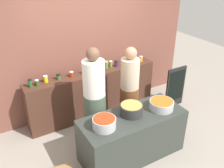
{
  "coord_description": "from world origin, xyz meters",
  "views": [
    {
      "loc": [
        -1.91,
        -2.93,
        3.04
      ],
      "look_at": [
        0.0,
        0.35,
        1.05
      ],
      "focal_mm": 40.17,
      "sensor_mm": 36.0,
      "label": 1
    }
  ],
  "objects": [
    {
      "name": "ground",
      "position": [
        0.0,
        0.0,
        0.0
      ],
      "size": [
        12.0,
        12.0,
        0.0
      ],
      "primitive_type": "plane",
      "color": "gray"
    },
    {
      "name": "preserve_jar_1",
      "position": [
        -1.08,
        1.1,
        1.02
      ],
      "size": [
        0.07,
        0.07,
        0.11
      ],
      "color": "#334C23",
      "rests_on": "display_shelf"
    },
    {
      "name": "preserve_jar_11",
      "position": [
        0.98,
        1.1,
        1.03
      ],
      "size": [
        0.08,
        0.08,
        0.12
      ],
      "color": "red",
      "rests_on": "display_shelf"
    },
    {
      "name": "preserve_jar_3",
      "position": [
        -0.68,
        1.14,
        1.02
      ],
      "size": [
        0.08,
        0.08,
        0.1
      ],
      "color": "#3C6038",
      "rests_on": "display_shelf"
    },
    {
      "name": "preserve_jar_8",
      "position": [
        0.33,
        1.16,
        1.04
      ],
      "size": [
        0.08,
        0.08,
        0.14
      ],
      "color": "olive",
      "rests_on": "display_shelf"
    },
    {
      "name": "prep_table",
      "position": [
        0.0,
        -0.3,
        0.39
      ],
      "size": [
        1.7,
        0.7,
        0.78
      ],
      "primitive_type": "cube",
      "color": "#303631",
      "rests_on": "ground"
    },
    {
      "name": "display_shelf",
      "position": [
        0.0,
        1.1,
        0.48
      ],
      "size": [
        2.7,
        0.36,
        0.97
      ],
      "primitive_type": "cube",
      "color": "#482A1F",
      "rests_on": "ground"
    },
    {
      "name": "cook_in_cap",
      "position": [
        0.36,
        0.35,
        0.75
      ],
      "size": [
        0.35,
        0.35,
        1.65
      ],
      "color": "brown",
      "rests_on": "ground"
    },
    {
      "name": "cook_with_tongs",
      "position": [
        -0.36,
        0.3,
        0.81
      ],
      "size": [
        0.38,
        0.38,
        1.78
      ],
      "color": "#485746",
      "rests_on": "ground"
    },
    {
      "name": "cooking_pot_center",
      "position": [
        0.01,
        -0.24,
        0.87
      ],
      "size": [
        0.36,
        0.36,
        0.17
      ],
      "color": "#2D2D2D",
      "rests_on": "prep_table"
    },
    {
      "name": "preserve_jar_10",
      "position": [
        0.55,
        1.12,
        1.03
      ],
      "size": [
        0.08,
        0.08,
        0.12
      ],
      "color": "#47205C",
      "rests_on": "display_shelf"
    },
    {
      "name": "preserve_jar_12",
      "position": [
        1.15,
        1.08,
        1.03
      ],
      "size": [
        0.07,
        0.07,
        0.12
      ],
      "color": "gold",
      "rests_on": "display_shelf"
    },
    {
      "name": "storefront_wall",
      "position": [
        0.0,
        1.45,
        1.5
      ],
      "size": [
        4.8,
        0.12,
        3.0
      ],
      "primitive_type": "cube",
      "color": "brown",
      "rests_on": "ground"
    },
    {
      "name": "cooking_pot_left",
      "position": [
        -0.53,
        -0.34,
        0.86
      ],
      "size": [
        0.34,
        0.34,
        0.17
      ],
      "color": "#B7B7BC",
      "rests_on": "prep_table"
    },
    {
      "name": "preserve_jar_6",
      "position": [
        0.0,
        1.08,
        1.04
      ],
      "size": [
        0.07,
        0.07,
        0.14
      ],
      "color": "#729B1A",
      "rests_on": "display_shelf"
    },
    {
      "name": "preserve_jar_5",
      "position": [
        -0.14,
        1.08,
        1.04
      ],
      "size": [
        0.09,
        0.09,
        0.14
      ],
      "color": "yellow",
      "rests_on": "display_shelf"
    },
    {
      "name": "preserve_jar_9",
      "position": [
        0.45,
        1.17,
        1.03
      ],
      "size": [
        0.07,
        0.07,
        0.12
      ],
      "color": "olive",
      "rests_on": "display_shelf"
    },
    {
      "name": "preserve_jar_7",
      "position": [
        0.1,
        1.06,
        1.04
      ],
      "size": [
        0.08,
        0.08,
        0.14
      ],
      "color": "olive",
      "rests_on": "display_shelf"
    },
    {
      "name": "preserve_jar_4",
      "position": [
        -0.43,
        1.13,
        1.02
      ],
      "size": [
        0.07,
        0.07,
        0.1
      ],
      "color": "#B82F13",
      "rests_on": "display_shelf"
    },
    {
      "name": "cooking_pot_right",
      "position": [
        0.52,
        -0.36,
        0.85
      ],
      "size": [
        0.39,
        0.39,
        0.15
      ],
      "color": "#B7B7BC",
      "rests_on": "prep_table"
    },
    {
      "name": "preserve_jar_2",
      "position": [
        -0.91,
        1.15,
        1.03
      ],
      "size": [
        0.08,
        0.08,
        0.12
      ],
      "color": "yellow",
      "rests_on": "display_shelf"
    },
    {
      "name": "preserve_jar_0",
      "position": [
        -1.2,
        1.1,
        1.04
      ],
      "size": [
        0.07,
        0.07,
        0.15
      ],
      "color": "#205F2B",
      "rests_on": "display_shelf"
    },
    {
      "name": "chalkboard_sign",
      "position": [
        1.67,
        0.5,
        0.46
      ],
      "size": [
        0.49,
        0.05,
        0.92
      ],
      "color": "black",
      "rests_on": "ground"
    }
  ]
}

